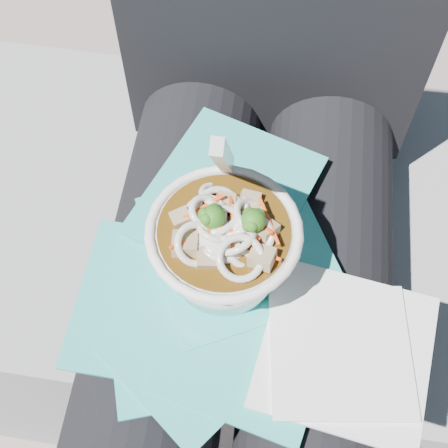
# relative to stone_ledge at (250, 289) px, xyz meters

# --- Properties ---
(ground) EXTENTS (20.00, 20.00, 0.00)m
(ground) POSITION_rel_stone_ledge_xyz_m (0.00, -0.15, -0.23)
(ground) COLOR slate
(ground) RESTS_ON ground
(stone_ledge) EXTENTS (1.01, 0.52, 0.47)m
(stone_ledge) POSITION_rel_stone_ledge_xyz_m (0.00, 0.00, 0.00)
(stone_ledge) COLOR gray
(stone_ledge) RESTS_ON ground
(lap) EXTENTS (0.31, 0.48, 0.15)m
(lap) POSITION_rel_stone_ledge_xyz_m (0.00, -0.15, 0.31)
(lap) COLOR black
(lap) RESTS_ON stone_ledge
(person_body) EXTENTS (0.34, 0.94, 1.01)m
(person_body) POSITION_rel_stone_ledge_xyz_m (-0.00, -0.06, 0.33)
(person_body) COLOR black
(person_body) RESTS_ON ground
(plastic_bag) EXTENTS (0.26, 0.36, 0.01)m
(plastic_bag) POSITION_rel_stone_ledge_xyz_m (-0.03, -0.18, 0.39)
(plastic_bag) COLOR teal
(plastic_bag) RESTS_ON lap
(napkins) EXTENTS (0.17, 0.17, 0.01)m
(napkins) POSITION_rel_stone_ledge_xyz_m (0.09, -0.23, 0.40)
(napkins) COLOR white
(napkins) RESTS_ON plastic_bag
(udon_bowl) EXTENTS (0.14, 0.14, 0.19)m
(udon_bowl) POSITION_rel_stone_ledge_xyz_m (-0.02, -0.16, 0.45)
(udon_bowl) COLOR white
(udon_bowl) RESTS_ON plastic_bag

